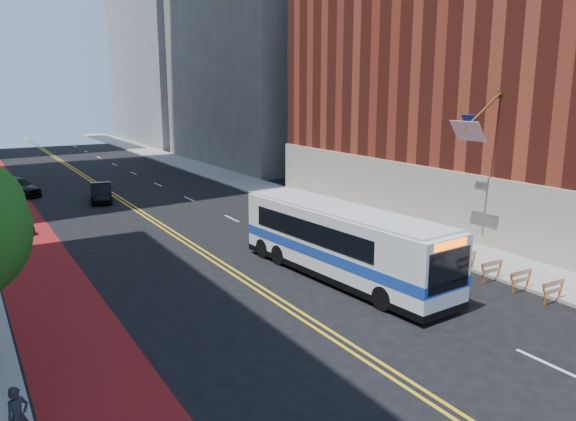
# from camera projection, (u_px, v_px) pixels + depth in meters

# --- Properties ---
(ground) EXTENTS (160.00, 160.00, 0.00)m
(ground) POSITION_uv_depth(u_px,v_px,m) (392.00, 374.00, 17.56)
(ground) COLOR black
(ground) RESTS_ON ground
(sidewalk_right) EXTENTS (4.00, 140.00, 0.15)m
(sidewalk_right) POSITION_uv_depth(u_px,v_px,m) (268.00, 190.00, 48.72)
(sidewalk_right) COLOR gray
(sidewalk_right) RESTS_ON ground
(bus_lane_paint) EXTENTS (3.60, 140.00, 0.01)m
(bus_lane_paint) POSITION_uv_depth(u_px,v_px,m) (12.00, 217.00, 38.70)
(bus_lane_paint) COLOR maroon
(bus_lane_paint) RESTS_ON ground
(center_line_inner) EXTENTS (0.14, 140.00, 0.01)m
(center_line_inner) POSITION_uv_depth(u_px,v_px,m) (127.00, 205.00, 42.65)
(center_line_inner) COLOR gold
(center_line_inner) RESTS_ON ground
(center_line_outer) EXTENTS (0.14, 140.00, 0.01)m
(center_line_outer) POSITION_uv_depth(u_px,v_px,m) (132.00, 205.00, 42.83)
(center_line_outer) COLOR gold
(center_line_outer) RESTS_ON ground
(lane_dashes) EXTENTS (0.14, 98.20, 0.01)m
(lane_dashes) POSITION_uv_depth(u_px,v_px,m) (158.00, 184.00, 51.86)
(lane_dashes) COLOR silver
(lane_dashes) RESTS_ON ground
(brick_building) EXTENTS (18.73, 36.00, 22.00)m
(brick_building) POSITION_uv_depth(u_px,v_px,m) (535.00, 53.00, 36.23)
(brick_building) COLOR maroon
(brick_building) RESTS_ON ground
(construction_barriers) EXTENTS (1.42, 10.91, 1.00)m
(construction_barriers) POSITION_uv_depth(u_px,v_px,m) (506.00, 273.00, 25.09)
(construction_barriers) COLOR orange
(construction_barriers) RESTS_ON ground
(transit_bus) EXTENTS (3.70, 12.44, 3.37)m
(transit_bus) POSITION_uv_depth(u_px,v_px,m) (340.00, 241.00, 26.13)
(transit_bus) COLOR silver
(transit_bus) RESTS_ON ground
(car_a) EXTENTS (2.66, 4.59, 1.47)m
(car_a) POSITION_uv_depth(u_px,v_px,m) (10.00, 220.00, 34.74)
(car_a) COLOR black
(car_a) RESTS_ON ground
(car_b) EXTENTS (2.41, 4.63, 1.45)m
(car_b) POSITION_uv_depth(u_px,v_px,m) (101.00, 192.00, 43.98)
(car_b) COLOR black
(car_b) RESTS_ON ground
(car_c) EXTENTS (3.73, 5.37, 1.44)m
(car_c) POSITION_uv_depth(u_px,v_px,m) (17.00, 187.00, 46.32)
(car_c) COLOR black
(car_c) RESTS_ON ground
(pedestrian) EXTENTS (0.68, 0.60, 1.57)m
(pedestrian) POSITION_uv_depth(u_px,v_px,m) (18.00, 417.00, 13.65)
(pedestrian) COLOR black
(pedestrian) RESTS_ON sidewalk_left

